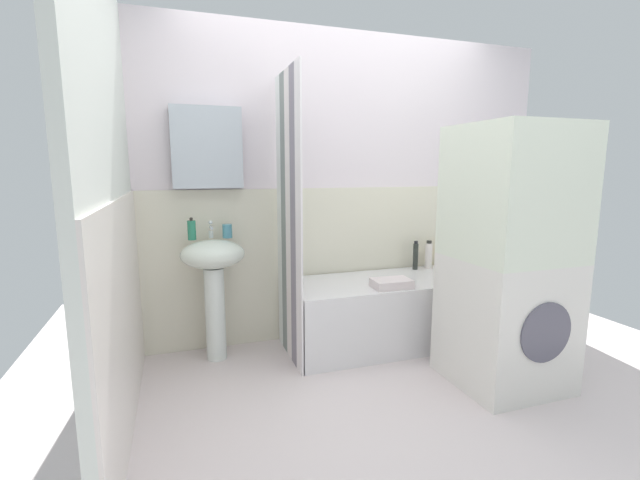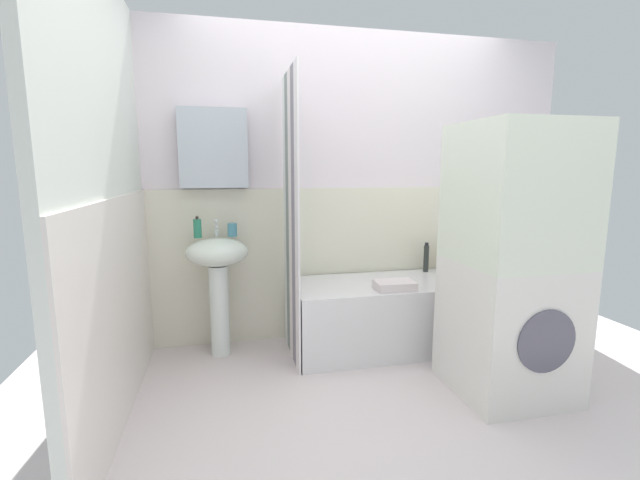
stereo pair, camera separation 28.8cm
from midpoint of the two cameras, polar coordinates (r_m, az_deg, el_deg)
name	(u,v)px [view 1 (the left image)]	position (r m, az deg, el deg)	size (l,w,h in m)	color
ground_plane	(419,410)	(2.69, 9.75, -21.32)	(4.80, 5.60, 0.04)	silver
wall_back_tiled	(333,195)	(3.47, -0.62, 5.92)	(3.60, 0.18, 2.40)	silver
wall_left_tiled	(111,216)	(2.42, -29.02, 2.73)	(0.07, 1.81, 2.40)	silver
sink	(214,273)	(3.14, -16.45, -4.19)	(0.44, 0.34, 0.86)	silver
faucet	(211,230)	(3.17, -16.75, 1.29)	(0.03, 0.12, 0.12)	silver
soap_dispenser	(192,230)	(3.14, -19.13, 1.24)	(0.06, 0.06, 0.16)	#297D5D
toothbrush_cup	(227,231)	(3.16, -14.72, 1.13)	(0.07, 0.07, 0.10)	teal
bathtub	(385,312)	(3.40, 6.12, -9.45)	(1.48, 0.65, 0.51)	silver
shower_curtain	(289,220)	(3.00, -6.90, 2.64)	(0.01, 0.65, 2.00)	white
lotion_bottle	(439,254)	(3.83, 13.35, -1.85)	(0.04, 0.04, 0.23)	gold
shampoo_bottle	(429,255)	(3.75, 12.04, -1.98)	(0.06, 0.06, 0.24)	white
body_wash_bottle	(416,256)	(3.69, 10.34, -2.09)	(0.04, 0.04, 0.24)	#2A2F2B
towel_folded	(392,283)	(3.12, 6.83, -5.73)	(0.27, 0.19, 0.06)	silver
washer_dryer_stack	(509,258)	(2.84, 21.06, -2.31)	(0.64, 0.65, 1.61)	silver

